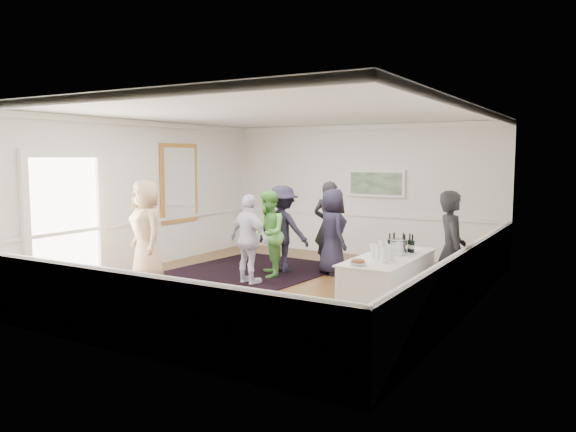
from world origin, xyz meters
The scene contains 23 objects.
floor centered at (0.00, 0.00, 0.00)m, with size 8.00×8.00×0.00m, color brown.
ceiling centered at (0.00, 0.00, 3.20)m, with size 7.00×8.00×0.02m, color white.
wall_left centered at (-3.50, 0.00, 1.60)m, with size 0.02×8.00×3.20m, color white.
wall_right centered at (3.50, 0.00, 1.60)m, with size 0.02×8.00×3.20m, color white.
wall_back centered at (0.00, 4.00, 1.60)m, with size 7.00×0.02×3.20m, color white.
wall_front centered at (0.00, -4.00, 1.60)m, with size 7.00×0.02×3.20m, color white.
wainscoting centered at (0.00, 0.00, 0.50)m, with size 7.00×8.00×1.00m, color white, non-canonical shape.
mirror centered at (-3.45, 1.30, 1.80)m, with size 0.05×1.25×1.85m.
doorway centered at (-3.45, -1.90, 1.42)m, with size 0.10×1.78×2.56m.
landscape_painting centered at (0.40, 3.95, 1.78)m, with size 1.44×0.06×0.66m.
area_rug centered at (-1.21, 0.74, 0.01)m, with size 2.97×3.89×0.02m, color black.
serving_table centered at (2.46, -0.70, 0.45)m, with size 0.85×2.23×0.90m.
bartender centered at (3.20, 0.06, 0.94)m, with size 0.69×0.45×1.89m, color black.
guest_tan centered at (-2.32, -0.95, 0.99)m, with size 0.97×0.63×1.98m, color tan.
guest_green centered at (-0.60, 0.67, 0.87)m, with size 0.85×0.66×1.75m, color #58AE45.
guest_lilac centered at (-0.57, -0.04, 0.86)m, with size 1.00×0.42×1.71m, color silver.
guest_dark_a centered at (-0.58, 1.20, 0.91)m, with size 1.18×0.68×1.82m, color black.
guest_dark_b centered at (0.20, 1.84, 0.96)m, with size 0.70×0.46×1.91m, color black.
guest_navy centered at (0.40, 1.56, 0.88)m, with size 0.86×0.56×1.77m, color black.
wine_bottles centered at (2.48, -0.23, 1.06)m, with size 0.43×0.22×0.31m.
juice_pitchers centered at (2.46, -0.99, 1.02)m, with size 0.39×0.64×0.24m.
ice_bucket centered at (2.53, -0.51, 1.02)m, with size 0.26×0.26×0.24m, color silver.
nut_bowl centered at (2.33, -1.60, 0.94)m, with size 0.24×0.24×0.08m.
Camera 1 is at (5.39, -8.76, 2.41)m, focal length 35.00 mm.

